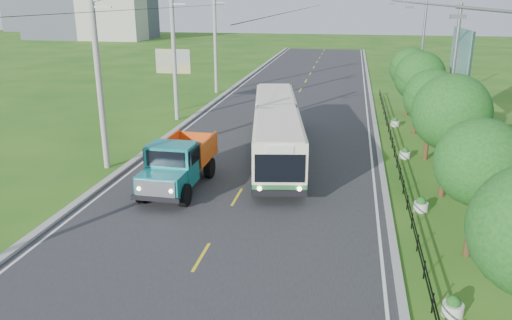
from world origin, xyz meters
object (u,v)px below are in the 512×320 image
(pole_near, at_px, (99,78))
(tree_fourth, at_px, (432,100))
(tree_back, at_px, (411,70))
(dump_truck, at_px, (178,161))
(planter_near, at_px, (421,205))
(planter_mid, at_px, (405,153))
(pole_mid, at_px, (175,55))
(bus, at_px, (276,127))
(tree_fifth, at_px, (420,79))
(streetlight_mid, at_px, (449,78))
(billboard_right, at_px, (460,59))
(tree_second, at_px, (480,166))
(tree_third, at_px, (451,116))
(pole_far, at_px, (216,42))
(streetlight_far, at_px, (420,53))
(planter_far, at_px, (395,122))
(billboard_left, at_px, (173,65))
(planter_front, at_px, (453,307))

(pole_near, xyz_separation_m, tree_fourth, (18.12, 5.14, -1.51))
(tree_back, relative_size, dump_truck, 0.89)
(planter_near, height_order, planter_mid, same)
(pole_near, relative_size, planter_near, 14.93)
(tree_fourth, distance_m, tree_back, 12.00)
(pole_mid, xyz_separation_m, bus, (9.13, -8.01, -3.25))
(bus, bearing_deg, tree_fifth, 28.80)
(streetlight_mid, height_order, planter_near, streetlight_mid)
(bus, bearing_deg, billboard_right, 21.81)
(tree_second, bearing_deg, pole_near, 159.26)
(tree_third, xyz_separation_m, planter_mid, (-1.26, 5.86, -3.70))
(tree_third, bearing_deg, dump_truck, -173.48)
(tree_fourth, xyz_separation_m, planter_near, (-1.26, -8.14, -3.30))
(dump_truck, bearing_deg, tree_back, 57.18)
(pole_mid, bearing_deg, pole_far, 90.00)
(streetlight_far, distance_m, planter_far, 7.84)
(streetlight_mid, relative_size, billboard_left, 1.74)
(tree_second, distance_m, planter_front, 5.40)
(billboard_left, bearing_deg, pole_near, -85.28)
(billboard_left, bearing_deg, dump_truck, -69.87)
(streetlight_far, bearing_deg, planter_far, -108.80)
(pole_far, height_order, planter_mid, pole_far)
(pole_near, xyz_separation_m, pole_far, (0.00, 24.00, 0.00))
(streetlight_far, relative_size, planter_front, 13.54)
(streetlight_mid, relative_size, planter_front, 13.54)
(planter_mid, distance_m, billboard_right, 8.68)
(tree_fifth, height_order, planter_near, tree_fifth)
(streetlight_mid, bearing_deg, billboard_left, 153.60)
(billboard_left, height_order, billboard_right, billboard_right)
(pole_near, bearing_deg, planter_far, 37.63)
(pole_near, height_order, streetlight_mid, pole_near)
(tree_second, distance_m, tree_fifth, 18.00)
(tree_fifth, relative_size, billboard_left, 1.12)
(streetlight_far, xyz_separation_m, planter_far, (-2.04, -6.00, -4.62))
(tree_back, distance_m, streetlight_mid, 12.23)
(tree_fifth, xyz_separation_m, planter_near, (-1.26, -14.14, -3.57))
(pole_far, bearing_deg, tree_back, -20.74)
(tree_fifth, bearing_deg, planter_near, -95.08)
(tree_second, xyz_separation_m, billboard_left, (-19.36, 21.86, 0.35))
(pole_far, distance_m, planter_front, 39.15)
(streetlight_mid, xyz_separation_m, streetlight_far, (0.00, 14.00, 0.00))
(pole_far, distance_m, planter_far, 20.70)
(planter_mid, bearing_deg, planter_front, -90.00)
(tree_back, bearing_deg, bus, -124.34)
(planter_mid, bearing_deg, streetlight_mid, 0.00)
(streetlight_mid, xyz_separation_m, planter_front, (-2.04, -16.00, -4.62))
(planter_far, bearing_deg, pole_mid, -176.61)
(planter_mid, height_order, billboard_left, billboard_left)
(billboard_right, height_order, dump_truck, billboard_right)
(pole_mid, bearing_deg, dump_truck, -70.36)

